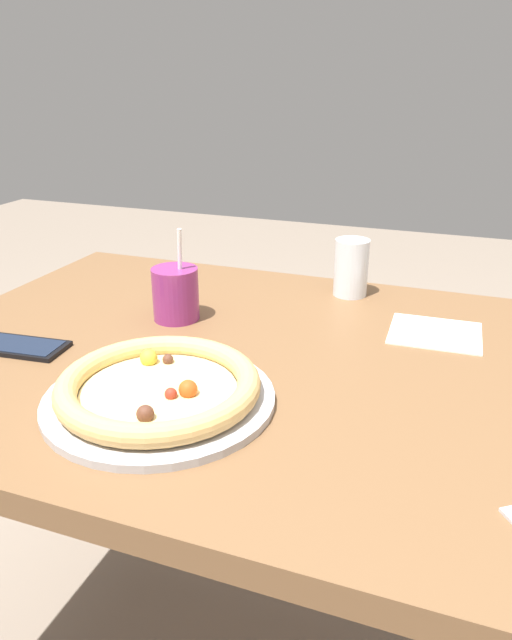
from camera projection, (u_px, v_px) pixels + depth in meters
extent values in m
cube|color=brown|center=(256.00, 364.00, 1.01)|extent=(1.21, 0.86, 0.04)
cylinder|color=brown|center=(119.00, 402.00, 1.62)|extent=(0.07, 0.07, 0.71)
cylinder|color=#B7B7BC|center=(160.00, 399.00, 0.85)|extent=(0.33, 0.33, 0.01)
cylinder|color=#EFD68C|center=(159.00, 392.00, 0.84)|extent=(0.22, 0.22, 0.01)
torus|color=tan|center=(159.00, 385.00, 0.84)|extent=(0.29, 0.29, 0.03)
sphere|color=brown|center=(145.00, 414.00, 0.77)|extent=(0.02, 0.02, 0.02)
sphere|color=gold|center=(149.00, 358.00, 0.92)|extent=(0.03, 0.03, 0.03)
sphere|color=brown|center=(168.00, 359.00, 0.92)|extent=(0.02, 0.02, 0.02)
sphere|color=maroon|center=(171.00, 394.00, 0.82)|extent=(0.02, 0.02, 0.02)
sphere|color=#BF4C19|center=(188.00, 389.00, 0.83)|extent=(0.03, 0.03, 0.03)
cylinder|color=#8C2D72|center=(176.00, 294.00, 1.12)|extent=(0.09, 0.09, 0.10)
cylinder|color=white|center=(180.00, 253.00, 1.09)|extent=(0.02, 0.02, 0.09)
cylinder|color=silver|center=(351.00, 268.00, 1.24)|extent=(0.07, 0.07, 0.12)
cube|color=white|center=(357.00, 254.00, 1.22)|extent=(0.04, 0.04, 0.03)
cube|color=white|center=(348.00, 247.00, 1.23)|extent=(0.03, 0.03, 0.02)
cube|color=white|center=(435.00, 333.00, 1.07)|extent=(0.16, 0.15, 0.00)
cube|color=black|center=(22.00, 347.00, 1.01)|extent=(0.16, 0.09, 0.01)
cube|color=#192338|center=(22.00, 345.00, 1.01)|extent=(0.14, 0.08, 0.00)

